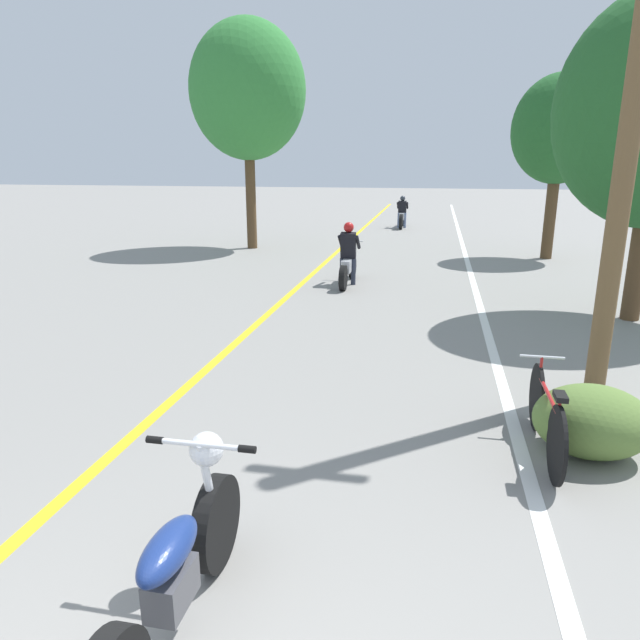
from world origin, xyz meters
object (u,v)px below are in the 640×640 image
object	(u,v)px
motorcycle_rider_lead	(348,261)
roadside_tree_right_far	(559,130)
utility_pole	(639,67)
bicycle_parked	(546,416)
roadside_tree_left	(247,91)
motorcycle_foreground	(175,572)
motorcycle_rider_far	(402,216)

from	to	relation	value
motorcycle_rider_lead	roadside_tree_right_far	bearing A→B (deg)	42.36
utility_pole	bicycle_parked	xyz separation A→B (m)	(-0.87, -1.66, -3.33)
utility_pole	roadside_tree_left	bearing A→B (deg)	126.05
utility_pole	motorcycle_rider_lead	world-z (taller)	utility_pole
roadside_tree_right_far	bicycle_parked	xyz separation A→B (m)	(-2.08, -12.20, -3.19)
motorcycle_foreground	motorcycle_rider_far	world-z (taller)	motorcycle_rider_far
roadside_tree_left	motorcycle_rider_lead	distance (m)	7.65
motorcycle_foreground	bicycle_parked	distance (m)	3.77
roadside_tree_right_far	motorcycle_foreground	distance (m)	15.99
utility_pole	bicycle_parked	size ratio (longest dim) A/B	4.02
motorcycle_foreground	motorcycle_rider_far	bearing A→B (deg)	90.04
motorcycle_rider_far	bicycle_parked	distance (m)	19.54
motorcycle_rider_lead	bicycle_parked	world-z (taller)	motorcycle_rider_lead
bicycle_parked	motorcycle_rider_lead	bearing A→B (deg)	112.30
motorcycle_rider_lead	bicycle_parked	xyz separation A→B (m)	(3.07, -7.49, -0.15)
roadside_tree_right_far	motorcycle_rider_lead	world-z (taller)	roadside_tree_right_far
roadside_tree_right_far	motorcycle_rider_lead	xyz separation A→B (m)	(-5.16, -4.70, -3.04)
roadside_tree_right_far	motorcycle_foreground	size ratio (longest dim) A/B	2.47
roadside_tree_right_far	roadside_tree_left	distance (m)	9.17
roadside_tree_left	motorcycle_foreground	world-z (taller)	roadside_tree_left
roadside_tree_left	bicycle_parked	bearing A→B (deg)	-60.70
motorcycle_foreground	motorcycle_rider_far	size ratio (longest dim) A/B	1.02
roadside_tree_left	motorcycle_foreground	size ratio (longest dim) A/B	3.35
roadside_tree_right_far	bicycle_parked	bearing A→B (deg)	-99.69
roadside_tree_right_far	motorcycle_rider_lead	distance (m)	7.61
roadside_tree_right_far	bicycle_parked	world-z (taller)	roadside_tree_right_far
roadside_tree_left	motorcycle_rider_lead	size ratio (longest dim) A/B	3.48
roadside_tree_right_far	motorcycle_rider_far	size ratio (longest dim) A/B	2.53
utility_pole	roadside_tree_right_far	distance (m)	10.60
roadside_tree_right_far	roadside_tree_left	bearing A→B (deg)	178.25
utility_pole	roadside_tree_right_far	world-z (taller)	utility_pole
motorcycle_rider_lead	motorcycle_rider_far	xyz separation A→B (m)	(0.52, 11.88, -0.03)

